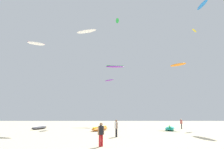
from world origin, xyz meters
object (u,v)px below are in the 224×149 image
Objects in this scene: kite_aloft_1 at (202,5)px; kite_aloft_2 at (117,21)px; kite_aloft_7 at (194,31)px; kite_grounded_near at (99,129)px; person_midground at (181,123)px; person_left at (116,127)px; kite_aloft_6 at (178,65)px; kite_aloft_4 at (109,80)px; kite_grounded_mid at (39,128)px; kite_grounded_far at (169,128)px; kite_aloft_0 at (36,43)px; kite_aloft_3 at (86,31)px; person_foreground at (101,132)px; kite_aloft_5 at (115,67)px.

kite_aloft_2 is at bearing 152.90° from kite_aloft_1.
kite_grounded_near is at bearing -150.21° from kite_aloft_7.
person_midground is 0.37× the size of kite_aloft_1.
kite_grounded_near is 31.72m from kite_aloft_2.
kite_aloft_7 reaches higher than person_left.
kite_aloft_6 is at bearing -165.20° from kite_aloft_1.
kite_grounded_near is 2.08× the size of kite_aloft_4.
person_midground is 22.69m from kite_grounded_mid.
person_left is at bearing -87.06° from kite_aloft_4.
kite_aloft_1 reaches higher than person_midground.
kite_aloft_7 is at bearing -0.80° from kite_aloft_4.
kite_aloft_7 is (-1.04, 2.63, -4.70)m from kite_aloft_1.
kite_aloft_1 is 1.80× the size of kite_aloft_4.
person_midground reaches higher than kite_grounded_far.
kite_aloft_1 is 1.43× the size of kite_aloft_6.
kite_grounded_near is at bearing -99.88° from kite_aloft_2.
kite_aloft_0 is (-22.01, 3.13, 14.37)m from kite_grounded_far.
person_left is 32.88m from kite_aloft_7.
kite_aloft_3 is (-2.80, 3.17, 16.32)m from kite_grounded_near.
kite_aloft_2 is 0.96× the size of kite_aloft_6.
person_foreground is 0.97× the size of person_left.
kite_grounded_near is at bearing -95.63° from kite_aloft_4.
person_foreground is 17.67m from kite_grounded_far.
kite_grounded_mid is 1.35× the size of kite_aloft_0.
kite_aloft_2 reaches higher than person_foreground.
kite_aloft_1 is 1.49× the size of kite_aloft_2.
kite_aloft_4 is (1.15, 11.71, 9.08)m from kite_grounded_near.
kite_aloft_4 is 21.91m from kite_aloft_7.
kite_aloft_0 is at bearing -155.56° from person_midground.
kite_aloft_3 reaches higher than kite_aloft_6.
kite_grounded_near is (-2.17, 8.11, -0.73)m from person_left.
kite_aloft_0 is 0.77× the size of kite_aloft_3.
kite_aloft_6 reaches higher than kite_grounded_far.
person_midground is 4.15m from kite_grounded_far.
kite_aloft_5 is at bearing 67.65° from kite_aloft_4.
kite_aloft_1 is 25.97m from kite_aloft_3.
kite_aloft_3 is 1.34× the size of kite_aloft_6.
kite_aloft_0 is at bearing -136.79° from kite_aloft_2.
kite_aloft_3 reaches higher than person_left.
kite_aloft_2 is at bearing 77.70° from kite_aloft_5.
kite_aloft_2 is at bearing 138.38° from person_foreground.
kite_aloft_7 reaches higher than kite_aloft_5.
kite_grounded_mid is 0.97× the size of kite_aloft_1.
kite_aloft_1 is at bearing -68.51° from kite_aloft_7.
person_midground is at bearing -55.01° from kite_aloft_2.
kite_aloft_1 reaches higher than kite_grounded_mid.
kite_aloft_0 is 33.17m from kite_aloft_7.
kite_aloft_2 is 1.21× the size of kite_aloft_4.
kite_aloft_0 is at bearing 149.34° from kite_grounded_mid.
kite_aloft_1 reaches higher than kite_aloft_7.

